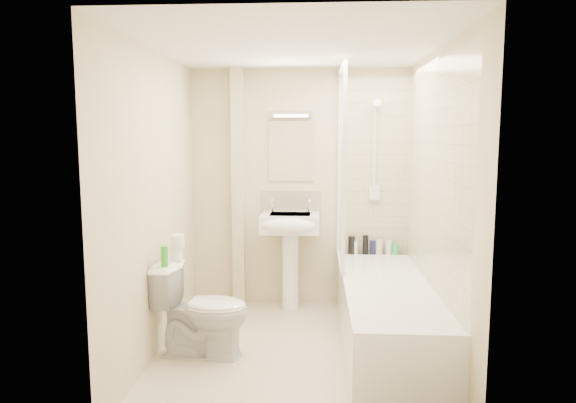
{
  "coord_description": "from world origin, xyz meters",
  "views": [
    {
      "loc": [
        0.18,
        -3.94,
        1.73
      ],
      "look_at": [
        -0.06,
        0.2,
        1.2
      ],
      "focal_mm": 32.0,
      "sensor_mm": 36.0,
      "label": 1
    }
  ],
  "objects": [
    {
      "name": "floor",
      "position": [
        0.0,
        0.0,
        0.0
      ],
      "size": [
        2.5,
        2.5,
        0.0
      ],
      "primitive_type": "plane",
      "color": "beige",
      "rests_on": "ground"
    },
    {
      "name": "wall_back",
      "position": [
        0.0,
        1.25,
        1.2
      ],
      "size": [
        2.2,
        0.02,
        2.4
      ],
      "primitive_type": "cube",
      "color": "beige",
      "rests_on": "ground"
    },
    {
      "name": "wall_left",
      "position": [
        -1.1,
        0.0,
        1.2
      ],
      "size": [
        0.02,
        2.5,
        2.4
      ],
      "primitive_type": "cube",
      "color": "beige",
      "rests_on": "ground"
    },
    {
      "name": "wall_right",
      "position": [
        1.1,
        0.0,
        1.2
      ],
      "size": [
        0.02,
        2.5,
        2.4
      ],
      "primitive_type": "cube",
      "color": "beige",
      "rests_on": "ground"
    },
    {
      "name": "ceiling",
      "position": [
        0.0,
        0.0,
        2.4
      ],
      "size": [
        2.2,
        2.5,
        0.02
      ],
      "primitive_type": "cube",
      "color": "white",
      "rests_on": "wall_back"
    },
    {
      "name": "tile_back",
      "position": [
        0.75,
        1.24,
        1.42
      ],
      "size": [
        0.7,
        0.01,
        1.75
      ],
      "primitive_type": "cube",
      "color": "beige",
      "rests_on": "wall_back"
    },
    {
      "name": "tile_right",
      "position": [
        1.09,
        0.1,
        1.42
      ],
      "size": [
        0.01,
        2.1,
        1.75
      ],
      "primitive_type": "cube",
      "color": "beige",
      "rests_on": "wall_right"
    },
    {
      "name": "pipe_boxing",
      "position": [
        -0.62,
        1.19,
        1.2
      ],
      "size": [
        0.12,
        0.12,
        2.4
      ],
      "primitive_type": "cube",
      "color": "beige",
      "rests_on": "ground"
    },
    {
      "name": "splashback",
      "position": [
        -0.09,
        1.24,
        1.03
      ],
      "size": [
        0.6,
        0.02,
        0.3
      ],
      "primitive_type": "cube",
      "color": "beige",
      "rests_on": "wall_back"
    },
    {
      "name": "mirror",
      "position": [
        -0.09,
        1.24,
        1.58
      ],
      "size": [
        0.46,
        0.01,
        0.6
      ],
      "primitive_type": "cube",
      "color": "white",
      "rests_on": "wall_back"
    },
    {
      "name": "strip_light",
      "position": [
        -0.09,
        1.22,
        1.95
      ],
      "size": [
        0.42,
        0.07,
        0.07
      ],
      "primitive_type": "cube",
      "color": "silver",
      "rests_on": "wall_back"
    },
    {
      "name": "bathtub",
      "position": [
        0.75,
        0.1,
        0.29
      ],
      "size": [
        0.7,
        2.1,
        0.55
      ],
      "color": "white",
      "rests_on": "ground"
    },
    {
      "name": "shower_screen",
      "position": [
        0.4,
        0.8,
        1.45
      ],
      "size": [
        0.04,
        0.92,
        1.8
      ],
      "color": "white",
      "rests_on": "bathtub"
    },
    {
      "name": "shower_fixture",
      "position": [
        0.75,
        1.19,
        1.55
      ],
      "size": [
        0.1,
        0.16,
        0.99
      ],
      "color": "white",
      "rests_on": "wall_back"
    },
    {
      "name": "pedestal_sink",
      "position": [
        -0.09,
        1.01,
        0.78
      ],
      "size": [
        0.57,
        0.51,
        1.1
      ],
      "color": "white",
      "rests_on": "ground"
    },
    {
      "name": "bottle_black_a",
      "position": [
        0.53,
        1.16,
        0.64
      ],
      "size": [
        0.07,
        0.07,
        0.18
      ],
      "primitive_type": "cylinder",
      "color": "black",
      "rests_on": "bathtub"
    },
    {
      "name": "bottle_white_a",
      "position": [
        0.57,
        1.16,
        0.62
      ],
      "size": [
        0.05,
        0.05,
        0.13
      ],
      "primitive_type": "cylinder",
      "color": "silver",
      "rests_on": "bathtub"
    },
    {
      "name": "bottle_black_b",
      "position": [
        0.67,
        1.16,
        0.65
      ],
      "size": [
        0.06,
        0.06,
        0.19
      ],
      "primitive_type": "cylinder",
      "color": "black",
      "rests_on": "bathtub"
    },
    {
      "name": "bottle_blue",
      "position": [
        0.74,
        1.16,
        0.62
      ],
      "size": [
        0.05,
        0.05,
        0.14
      ],
      "primitive_type": "cylinder",
      "color": "#12194F",
      "rests_on": "bathtub"
    },
    {
      "name": "bottle_cream",
      "position": [
        0.81,
        1.16,
        0.62
      ],
      "size": [
        0.07,
        0.07,
        0.15
      ],
      "primitive_type": "cylinder",
      "color": "beige",
      "rests_on": "bathtub"
    },
    {
      "name": "bottle_white_b",
      "position": [
        0.9,
        1.16,
        0.62
      ],
      "size": [
        0.06,
        0.06,
        0.14
      ],
      "primitive_type": "cylinder",
      "color": "silver",
      "rests_on": "bathtub"
    },
    {
      "name": "bottle_green",
      "position": [
        0.97,
        1.16,
        0.6
      ],
      "size": [
        0.07,
        0.07,
        0.1
      ],
      "primitive_type": "cylinder",
      "color": "green",
      "rests_on": "bathtub"
    },
    {
      "name": "toilet",
      "position": [
        -0.72,
        -0.07,
        0.37
      ],
      "size": [
        0.51,
        0.78,
        0.74
      ],
      "primitive_type": "imported",
      "rotation": [
        0.0,
        0.0,
        1.5
      ],
      "color": "white",
      "rests_on": "ground"
    },
    {
      "name": "toilet_roll_lower",
      "position": [
        -0.95,
        0.02,
        0.8
      ],
      "size": [
        0.1,
        0.1,
        0.11
      ],
      "primitive_type": "cylinder",
      "color": "white",
      "rests_on": "toilet"
    },
    {
      "name": "toilet_roll_upper",
      "position": [
        -0.93,
        0.02,
        0.9
      ],
      "size": [
        0.11,
        0.11,
        0.1
      ],
      "primitive_type": "cylinder",
      "color": "white",
      "rests_on": "toilet_roll_lower"
    },
    {
      "name": "green_bottle",
      "position": [
        -0.98,
        -0.18,
        0.82
      ],
      "size": [
        0.06,
        0.06,
        0.16
      ],
      "primitive_type": "cylinder",
      "color": "green",
      "rests_on": "toilet"
    }
  ]
}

